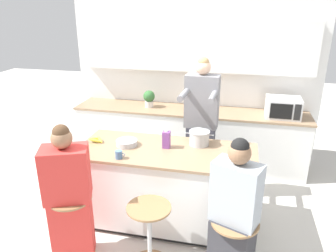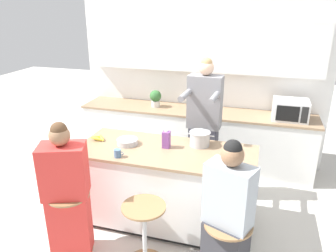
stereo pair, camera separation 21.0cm
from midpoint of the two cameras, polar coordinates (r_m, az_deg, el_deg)
name	(u,v)px [view 1 (the left image)]	position (r m, az deg, el deg)	size (l,w,h in m)	color
ground_plane	(166,220)	(4.06, -1.81, -16.14)	(16.00, 16.00, 0.00)	beige
wall_back	(193,64)	(5.13, 3.26, 10.70)	(3.83, 0.22, 2.70)	white
back_counter	(189,137)	(5.16, 2.45, -1.91)	(3.55, 0.62, 0.90)	white
kitchen_island	(166,186)	(3.80, -1.89, -10.49)	(1.96, 0.83, 0.92)	black
bar_stool_leftmost	(73,221)	(3.54, -17.91, -15.53)	(0.42, 0.42, 0.67)	#997047
bar_stool_center	(149,231)	(3.28, -5.18, -17.83)	(0.42, 0.42, 0.67)	#997047
bar_stool_rightmost	(233,247)	(3.14, 9.24, -20.10)	(0.42, 0.42, 0.67)	#997047
person_cooking	(201,131)	(4.16, 4.29, -0.81)	(0.43, 0.60, 1.84)	#383842
person_wrapped_blanket	(69,198)	(3.39, -18.62, -11.78)	(0.50, 0.42, 1.43)	red
person_seated_near	(234,222)	(2.98, 9.31, -16.15)	(0.45, 0.38, 1.44)	#333338
cooking_pot	(199,138)	(3.69, 3.85, -2.09)	(0.32, 0.23, 0.16)	#B7BABC
fruit_bowl	(127,143)	(3.72, -8.81, -2.92)	(0.24, 0.24, 0.06)	#B7BABC
coffee_cup_near	(119,155)	(3.43, -10.30, -4.95)	(0.11, 0.07, 0.09)	#4C7099
banana_bunch	(97,140)	(3.88, -13.87, -2.36)	(0.19, 0.13, 0.06)	yellow
juice_carton	(166,139)	(3.60, -1.96, -2.38)	(0.08, 0.08, 0.21)	#7A428E
microwave	(283,108)	(4.88, 18.25, 3.05)	(0.47, 0.38, 0.28)	white
potted_plant	(149,98)	(5.11, -4.49, 4.87)	(0.18, 0.18, 0.26)	beige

